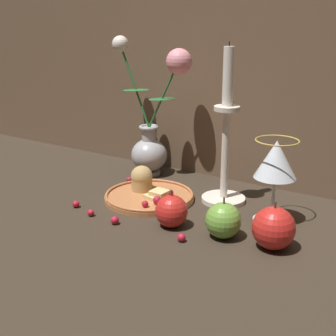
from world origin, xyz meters
TOP-DOWN VIEW (x-y plane):
  - ground_plane at (0.00, 0.00)m, footprint 2.40×2.40m
  - vase at (-0.18, 0.16)m, footprint 0.23×0.09m
  - plate_with_pastries at (-0.09, 0.01)m, footprint 0.21×0.21m
  - wine_glass at (0.19, 0.05)m, footprint 0.09×0.09m
  - candlestick at (0.06, 0.09)m, footprint 0.10×0.10m
  - apple_beside_vase at (0.14, -0.07)m, footprint 0.07×0.07m
  - apple_near_glass at (0.24, -0.06)m, footprint 0.08×0.08m
  - apple_at_table_edge at (0.04, -0.08)m, footprint 0.07×0.07m
  - berry_near_plate at (-0.19, -0.12)m, footprint 0.02×0.02m
  - berry_front_center at (-0.20, 0.08)m, footprint 0.01×0.01m
  - berry_by_glass_stem at (-0.13, -0.13)m, footprint 0.01×0.01m
  - berry_under_candlestick at (-0.07, -0.14)m, footprint 0.02×0.02m
  - berry_far_right at (0.09, -0.13)m, footprint 0.02×0.02m

SIDE VIEW (x-z plane):
  - ground_plane at x=0.00m, z-range 0.00..0.00m
  - berry_front_center at x=-0.20m, z-range 0.00..0.01m
  - berry_by_glass_stem at x=-0.13m, z-range 0.00..0.01m
  - berry_near_plate at x=-0.19m, z-range 0.00..0.02m
  - berry_far_right at x=0.09m, z-range 0.00..0.02m
  - berry_under_candlestick at x=-0.07m, z-range 0.00..0.02m
  - plate_with_pastries at x=-0.09m, z-range -0.02..0.05m
  - apple_at_table_edge at x=0.04m, z-range -0.01..0.07m
  - apple_beside_vase at x=0.14m, z-range -0.01..0.08m
  - apple_near_glass at x=0.24m, z-range -0.01..0.08m
  - candlestick at x=0.06m, z-range -0.05..0.30m
  - wine_glass at x=0.19m, z-range 0.04..0.21m
  - vase at x=-0.18m, z-range -0.05..0.30m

